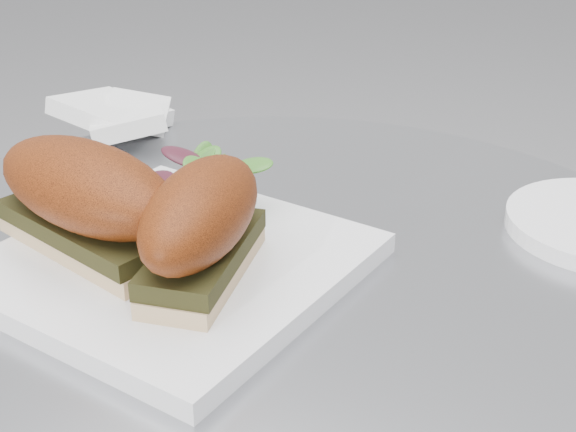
# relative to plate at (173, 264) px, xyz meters

# --- Properties ---
(plate) EXTENTS (0.26, 0.26, 0.02)m
(plate) POSITION_rel_plate_xyz_m (0.00, 0.00, 0.00)
(plate) COLOR white
(plate) RESTS_ON table
(sandwich_left) EXTENTS (0.19, 0.12, 0.08)m
(sandwich_left) POSITION_rel_plate_xyz_m (-0.06, -0.02, 0.05)
(sandwich_left) COLOR tan
(sandwich_left) RESTS_ON plate
(sandwich_right) EXTENTS (0.10, 0.16, 0.08)m
(sandwich_right) POSITION_rel_plate_xyz_m (0.04, -0.02, 0.05)
(sandwich_right) COLOR tan
(sandwich_right) RESTS_ON plate
(salad) EXTENTS (0.10, 0.10, 0.05)m
(salad) POSITION_rel_plate_xyz_m (-0.02, 0.07, 0.03)
(salad) COLOR #4A912F
(salad) RESTS_ON plate
(napkin) EXTENTS (0.16, 0.16, 0.02)m
(napkin) POSITION_rel_plate_xyz_m (-0.22, 0.20, 0.00)
(napkin) COLOR white
(napkin) RESTS_ON table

